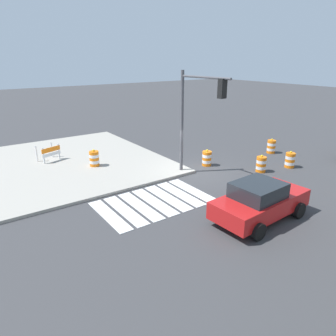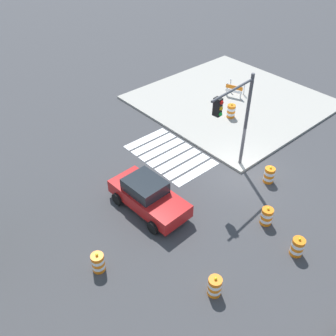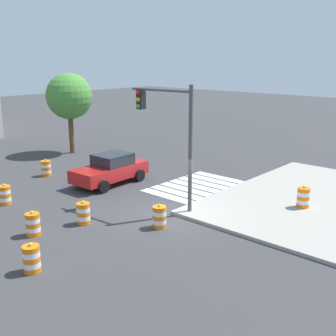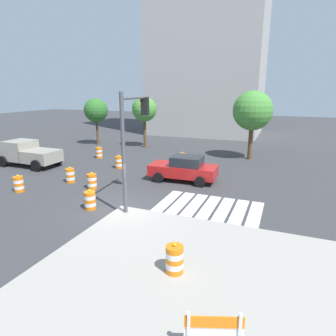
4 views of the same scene
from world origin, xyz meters
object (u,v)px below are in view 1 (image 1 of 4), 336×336
Objects in this scene: traffic_barrel_far_curb at (271,147)px; traffic_barrel_lane_center at (207,158)px; traffic_light_pole at (197,106)px; traffic_barrel_on_sidewalk at (94,159)px; traffic_barrel_median_near at (261,164)px; construction_barricade at (50,152)px; traffic_barrel_near_corner at (290,160)px; sports_car at (260,201)px.

traffic_barrel_far_curb is 5.45m from traffic_barrel_lane_center.
traffic_light_pole reaches higher than traffic_barrel_far_curb.
traffic_barrel_on_sidewalk is at bearing -31.05° from traffic_barrel_lane_center.
construction_barricade reaches higher than traffic_barrel_median_near.
traffic_barrel_on_sidewalk reaches higher than traffic_barrel_near_corner.
traffic_barrel_on_sidewalk reaches higher than construction_barricade.
traffic_barrel_lane_center is (5.42, -0.58, 0.00)m from traffic_barrel_far_curb.
traffic_barrel_near_corner is at bearing 58.36° from traffic_barrel_far_curb.
traffic_barrel_median_near is at bearing -13.80° from traffic_barrel_near_corner.
sports_car is 4.29× the size of traffic_barrel_near_corner.
construction_barricade reaches higher than traffic_barrel_far_curb.
traffic_light_pole is at bearing -99.76° from sports_car.
traffic_barrel_near_corner is at bearing 161.04° from traffic_light_pole.
sports_car is 5.81m from traffic_barrel_median_near.
traffic_barrel_median_near is (-4.56, -3.58, -0.36)m from sports_car.
construction_barricade is at bearing -38.12° from traffic_barrel_lane_center.
traffic_barrel_far_curb is at bearing 160.05° from traffic_barrel_on_sidewalk.
sports_car is at bearing 38.11° from traffic_barrel_median_near.
traffic_barrel_median_near is at bearing 29.61° from traffic_barrel_far_curb.
traffic_barrel_near_corner is 0.71× the size of construction_barricade.
traffic_barrel_near_corner is 1.00× the size of traffic_barrel_median_near.
traffic_barrel_lane_center is at bearing -39.11° from traffic_barrel_near_corner.
sports_car is 7.29m from traffic_barrel_near_corner.
traffic_barrel_near_corner is 2.99m from traffic_barrel_far_curb.
sports_car is 4.29× the size of traffic_barrel_lane_center.
traffic_barrel_median_near is 1.00× the size of traffic_barrel_lane_center.
construction_barricade is (4.92, -12.22, -0.09)m from sports_car.
traffic_barrel_on_sidewalk is (7.61, -6.12, 0.15)m from traffic_barrel_median_near.
construction_barricade is at bearing -26.76° from traffic_barrel_far_curb.
traffic_barrel_near_corner is 1.00× the size of traffic_barrel_lane_center.
traffic_barrel_near_corner is 6.97m from traffic_light_pole.
traffic_barrel_near_corner is at bearing 141.54° from construction_barricade.
traffic_barrel_median_near is 1.00× the size of traffic_barrel_far_curb.
sports_car reaches higher than construction_barricade.
sports_car is at bearing 66.12° from traffic_barrel_lane_center.
traffic_barrel_near_corner and traffic_barrel_lane_center have the same top height.
sports_car is at bearing 80.24° from traffic_light_pole.
traffic_barrel_median_near is 0.19× the size of traffic_light_pole.
traffic_light_pole is at bearing 130.09° from traffic_barrel_on_sidewalk.
traffic_light_pole reaches higher than traffic_barrel_lane_center.
traffic_light_pole is at bearing 4.53° from traffic_barrel_far_curb.
sports_car is 10.17m from traffic_barrel_on_sidewalk.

